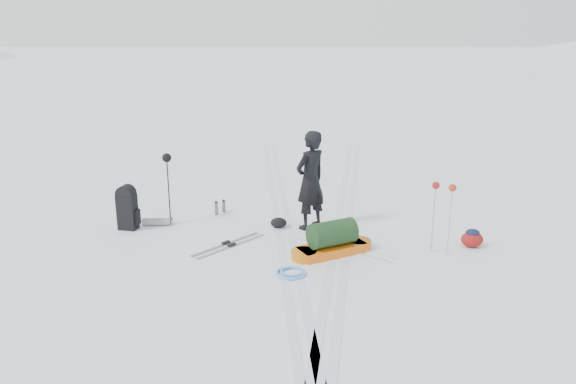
# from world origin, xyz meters

# --- Properties ---
(ground) EXTENTS (200.00, 200.00, 0.00)m
(ground) POSITION_xyz_m (0.00, 0.00, 0.00)
(ground) COLOR white
(ground) RESTS_ON ground
(ski_tracks) EXTENTS (3.38, 17.97, 0.01)m
(ski_tracks) POSITION_xyz_m (0.61, 0.88, 0.00)
(ski_tracks) COLOR silver
(ski_tracks) RESTS_ON ground
(skier) EXTENTS (0.86, 0.85, 2.00)m
(skier) POSITION_xyz_m (0.52, 0.46, 1.00)
(skier) COLOR black
(skier) RESTS_ON ground
(pulk_sled) EXTENTS (1.65, 1.15, 0.62)m
(pulk_sled) POSITION_xyz_m (0.86, -0.89, 0.24)
(pulk_sled) COLOR orange
(pulk_sled) RESTS_ON ground
(expedition_rucksack) EXTENTS (1.01, 0.46, 0.92)m
(expedition_rucksack) POSITION_xyz_m (-3.10, 0.41, 0.42)
(expedition_rucksack) COLOR black
(expedition_rucksack) RESTS_ON ground
(ski_poles_black) EXTENTS (0.18, 0.22, 1.51)m
(ski_poles_black) POSITION_xyz_m (-2.37, 0.67, 1.23)
(ski_poles_black) COLOR black
(ski_poles_black) RESTS_ON ground
(ski_poles_silver) EXTENTS (0.38, 0.28, 1.33)m
(ski_poles_silver) POSITION_xyz_m (2.80, -0.91, 1.12)
(ski_poles_silver) COLOR #A9ABB0
(ski_poles_silver) RESTS_ON ground
(touring_skis_grey) EXTENTS (1.29, 1.36, 0.06)m
(touring_skis_grey) POSITION_xyz_m (-1.04, -0.51, 0.01)
(touring_skis_grey) COLOR #9B9DA3
(touring_skis_grey) RESTS_ON ground
(touring_skis_white) EXTENTS (1.78, 1.36, 0.07)m
(touring_skis_white) POSITION_xyz_m (1.10, -0.66, 0.02)
(touring_skis_white) COLOR silver
(touring_skis_white) RESTS_ON ground
(rope_coil) EXTENTS (0.59, 0.59, 0.06)m
(rope_coil) POSITION_xyz_m (0.12, -1.78, 0.03)
(rope_coil) COLOR #63A7F2
(rope_coil) RESTS_ON ground
(small_daypack) EXTENTS (0.44, 0.35, 0.35)m
(small_daypack) POSITION_xyz_m (3.49, -0.58, 0.17)
(small_daypack) COLOR maroon
(small_daypack) RESTS_ON ground
(thermos_pair) EXTENTS (0.23, 0.27, 0.30)m
(thermos_pair) POSITION_xyz_m (-1.42, 1.35, 0.14)
(thermos_pair) COLOR slate
(thermos_pair) RESTS_ON ground
(stuff_sack) EXTENTS (0.35, 0.28, 0.21)m
(stuff_sack) POSITION_xyz_m (-0.12, 0.46, 0.10)
(stuff_sack) COLOR black
(stuff_sack) RESTS_ON ground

